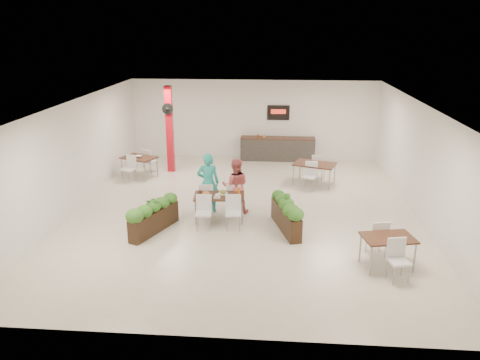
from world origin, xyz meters
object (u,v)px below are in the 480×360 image
(diner_woman, at_px, (235,186))
(side_table_a, at_px, (139,160))
(service_counter, at_px, (277,148))
(planter_right, at_px, (286,212))
(side_table_b, at_px, (314,166))
(side_table_c, at_px, (388,242))
(planter_left, at_px, (154,214))
(diner_man, at_px, (208,183))
(main_table, at_px, (219,199))
(red_column, at_px, (170,128))

(diner_woman, xyz_separation_m, side_table_a, (-3.77, 3.10, -0.19))
(service_counter, distance_m, planter_right, 6.91)
(side_table_b, height_order, side_table_c, same)
(planter_left, relative_size, planter_right, 0.94)
(diner_woman, bearing_deg, planter_left, 32.78)
(diner_man, bearing_deg, side_table_c, 141.44)
(main_table, xyz_separation_m, diner_man, (-0.39, 0.66, 0.25))
(main_table, height_order, side_table_c, same)
(side_table_b, relative_size, side_table_c, 1.00)
(planter_right, relative_size, side_table_b, 1.15)
(red_column, distance_m, planter_left, 5.62)
(diner_man, height_order, planter_left, diner_man)
(red_column, relative_size, diner_man, 1.80)
(planter_left, bearing_deg, side_table_a, 110.40)
(main_table, distance_m, side_table_a, 5.04)
(diner_man, distance_m, side_table_b, 4.30)
(main_table, distance_m, side_table_b, 4.48)
(planter_left, height_order, side_table_b, planter_left)
(service_counter, relative_size, planter_left, 1.67)
(red_column, xyz_separation_m, diner_man, (1.98, -3.90, -0.75))
(service_counter, bearing_deg, main_table, -104.21)
(diner_woman, height_order, planter_left, diner_woman)
(service_counter, distance_m, diner_man, 6.12)
(side_table_c, bearing_deg, service_counter, 94.18)
(planter_right, bearing_deg, diner_man, 153.13)
(main_table, height_order, side_table_b, same)
(main_table, distance_m, diner_man, 0.80)
(diner_woman, bearing_deg, side_table_a, -44.00)
(planter_right, relative_size, side_table_a, 1.16)
(main_table, relative_size, planter_right, 0.90)
(side_table_a, bearing_deg, service_counter, 52.14)
(diner_man, bearing_deg, service_counter, -113.87)
(planter_left, distance_m, planter_right, 3.52)
(side_table_b, bearing_deg, diner_man, -121.05)
(red_column, relative_size, service_counter, 1.07)
(side_table_a, xyz_separation_m, side_table_c, (7.48, -6.14, -0.01))
(side_table_b, bearing_deg, planter_right, -85.79)
(red_column, distance_m, diner_woman, 4.86)
(service_counter, bearing_deg, side_table_b, -66.96)
(red_column, bearing_deg, side_table_a, -140.93)
(diner_man, relative_size, side_table_a, 1.08)
(side_table_b, distance_m, side_table_c, 5.93)
(diner_man, xyz_separation_m, side_table_b, (3.29, 2.76, -0.25))
(planter_right, xyz_separation_m, side_table_c, (2.25, -1.90, 0.12))
(diner_man, bearing_deg, side_table_a, -50.80)
(service_counter, distance_m, diner_woman, 5.90)
(diner_man, xyz_separation_m, planter_left, (-1.24, -1.56, -0.38))
(side_table_b, bearing_deg, red_column, -173.18)
(red_column, relative_size, side_table_a, 1.94)
(planter_right, bearing_deg, red_column, 130.09)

